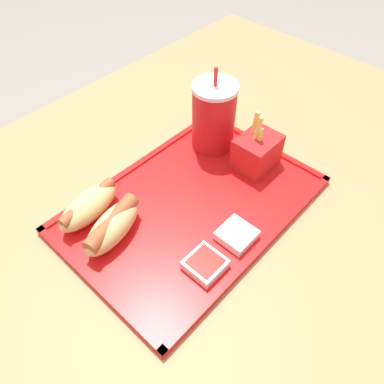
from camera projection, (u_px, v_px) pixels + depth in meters
ground_plane at (196, 334)px, 1.24m from camera, size 8.00×8.00×0.00m
dining_table at (198, 281)px, 0.98m from camera, size 1.32×0.90×0.71m
food_tray at (192, 205)px, 0.68m from camera, size 0.45×0.31×0.01m
soda_cup at (214, 116)px, 0.73m from camera, size 0.09×0.09×0.17m
hot_dog_far at (89, 206)px, 0.64m from camera, size 0.13×0.07×0.05m
hot_dog_near at (113, 226)px, 0.61m from camera, size 0.13×0.08×0.05m
fries_carton at (257, 151)px, 0.72m from camera, size 0.08×0.07×0.11m
sauce_cup_mayo at (237, 235)px, 0.62m from camera, size 0.06×0.06×0.02m
sauce_cup_ketchup at (205, 264)px, 0.58m from camera, size 0.06×0.06×0.02m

